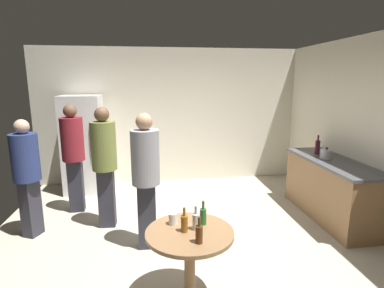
# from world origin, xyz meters

# --- Properties ---
(ground_plane) EXTENTS (5.20, 5.20, 0.10)m
(ground_plane) POSITION_xyz_m (0.00, 0.00, -0.05)
(ground_plane) COLOR #B2A893
(wall_back) EXTENTS (5.32, 0.06, 2.70)m
(wall_back) POSITION_xyz_m (0.00, 2.63, 1.35)
(wall_back) COLOR silver
(wall_back) RESTS_ON ground_plane
(wall_side_right) EXTENTS (0.06, 5.20, 2.70)m
(wall_side_right) POSITION_xyz_m (2.63, 0.00, 1.35)
(wall_side_right) COLOR silver
(wall_side_right) RESTS_ON ground_plane
(refrigerator) EXTENTS (0.70, 0.68, 1.80)m
(refrigerator) POSITION_xyz_m (-1.65, 2.20, 0.90)
(refrigerator) COLOR white
(refrigerator) RESTS_ON ground_plane
(kitchen_counter) EXTENTS (0.64, 1.79, 0.90)m
(kitchen_counter) POSITION_xyz_m (2.28, 0.48, 0.45)
(kitchen_counter) COLOR olive
(kitchen_counter) RESTS_ON ground_plane
(kettle) EXTENTS (0.24, 0.17, 0.18)m
(kettle) POSITION_xyz_m (2.23, 0.61, 0.97)
(kettle) COLOR #B2B2B7
(kettle) RESTS_ON kitchen_counter
(wine_bottle_on_counter) EXTENTS (0.08, 0.08, 0.31)m
(wine_bottle_on_counter) POSITION_xyz_m (2.25, 0.90, 1.02)
(wine_bottle_on_counter) COLOR #3F141E
(wine_bottle_on_counter) RESTS_ON kitchen_counter
(foreground_table) EXTENTS (0.80, 0.80, 0.73)m
(foreground_table) POSITION_xyz_m (-0.08, -1.05, 0.63)
(foreground_table) COLOR olive
(foreground_table) RESTS_ON ground_plane
(beer_bottle_amber) EXTENTS (0.06, 0.06, 0.23)m
(beer_bottle_amber) POSITION_xyz_m (-0.13, -1.05, 0.82)
(beer_bottle_amber) COLOR #8C5919
(beer_bottle_amber) RESTS_ON foreground_table
(beer_bottle_brown) EXTENTS (0.06, 0.06, 0.23)m
(beer_bottle_brown) POSITION_xyz_m (-0.03, -1.26, 0.82)
(beer_bottle_brown) COLOR #593314
(beer_bottle_brown) RESTS_ON foreground_table
(beer_bottle_green) EXTENTS (0.06, 0.06, 0.23)m
(beer_bottle_green) POSITION_xyz_m (0.06, -0.93, 0.82)
(beer_bottle_green) COLOR #26662D
(beer_bottle_green) RESTS_ON foreground_table
(beer_bottle_clear) EXTENTS (0.06, 0.06, 0.23)m
(beer_bottle_clear) POSITION_xyz_m (-0.02, -1.03, 0.82)
(beer_bottle_clear) COLOR silver
(beer_bottle_clear) RESTS_ON foreground_table
(plastic_cup_white) EXTENTS (0.08, 0.08, 0.11)m
(plastic_cup_white) POSITION_xyz_m (-0.22, -0.90, 0.79)
(plastic_cup_white) COLOR white
(plastic_cup_white) RESTS_ON foreground_table
(person_in_navy_shirt) EXTENTS (0.45, 0.45, 1.58)m
(person_in_navy_shirt) POSITION_xyz_m (-2.02, 0.52, 0.92)
(person_in_navy_shirt) COLOR #2D2D38
(person_in_navy_shirt) RESTS_ON ground_plane
(person_in_olive_shirt) EXTENTS (0.36, 0.36, 1.72)m
(person_in_olive_shirt) POSITION_xyz_m (-1.05, 0.66, 1.01)
(person_in_olive_shirt) COLOR #2D2D38
(person_in_olive_shirt) RESTS_ON ground_plane
(person_in_gray_shirt) EXTENTS (0.35, 0.35, 1.69)m
(person_in_gray_shirt) POSITION_xyz_m (-0.48, 0.01, 0.99)
(person_in_gray_shirt) COLOR #2D2D38
(person_in_gray_shirt) RESTS_ON ground_plane
(person_in_maroon_shirt) EXTENTS (0.36, 0.36, 1.71)m
(person_in_maroon_shirt) POSITION_xyz_m (-1.61, 1.26, 1.00)
(person_in_maroon_shirt) COLOR #2D2D38
(person_in_maroon_shirt) RESTS_ON ground_plane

